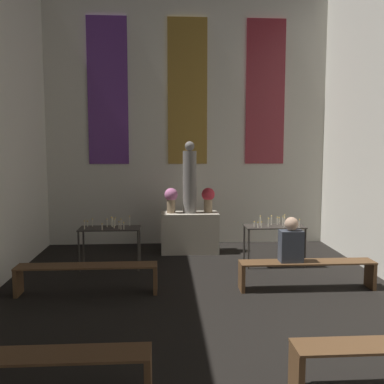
# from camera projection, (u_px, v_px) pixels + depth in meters

# --- Properties ---
(wall_back) EXTENTS (6.70, 0.16, 5.89)m
(wall_back) POSITION_uv_depth(u_px,v_px,m) (187.00, 117.00, 9.91)
(wall_back) COLOR silver
(wall_back) RESTS_ON ground_plane
(altar) EXTENTS (1.23, 0.57, 0.87)m
(altar) POSITION_uv_depth(u_px,v_px,m) (190.00, 232.00, 9.25)
(altar) COLOR #BCB29E
(altar) RESTS_ON ground_plane
(statue) EXTENTS (0.29, 0.29, 1.53)m
(statue) POSITION_uv_depth(u_px,v_px,m) (190.00, 180.00, 9.13)
(statue) COLOR slate
(statue) RESTS_ON altar
(flower_vase_left) EXTENTS (0.28, 0.28, 0.54)m
(flower_vase_left) POSITION_uv_depth(u_px,v_px,m) (171.00, 198.00, 9.15)
(flower_vase_left) COLOR #937A5B
(flower_vase_left) RESTS_ON altar
(flower_vase_right) EXTENTS (0.28, 0.28, 0.54)m
(flower_vase_right) POSITION_uv_depth(u_px,v_px,m) (208.00, 198.00, 9.20)
(flower_vase_right) COLOR #937A5B
(flower_vase_right) RESTS_ON altar
(candle_rack_left) EXTENTS (1.13, 0.52, 0.98)m
(candle_rack_left) POSITION_uv_depth(u_px,v_px,m) (110.00, 233.00, 8.02)
(candle_rack_left) COLOR #332D28
(candle_rack_left) RESTS_ON ground_plane
(candle_rack_right) EXTENTS (1.13, 0.52, 0.97)m
(candle_rack_right) POSITION_uv_depth(u_px,v_px,m) (274.00, 231.00, 8.21)
(candle_rack_right) COLOR #332D28
(candle_rack_right) RESTS_ON ground_plane
(pew_second_left) EXTENTS (2.17, 0.36, 0.46)m
(pew_second_left) POSITION_uv_depth(u_px,v_px,m) (29.00, 367.00, 3.81)
(pew_second_left) COLOR brown
(pew_second_left) RESTS_ON ground_plane
(pew_back_left) EXTENTS (2.17, 0.36, 0.46)m
(pew_back_left) POSITION_uv_depth(u_px,v_px,m) (87.00, 272.00, 6.65)
(pew_back_left) COLOR brown
(pew_back_left) RESTS_ON ground_plane
(pew_back_right) EXTENTS (2.17, 0.36, 0.46)m
(pew_back_right) POSITION_uv_depth(u_px,v_px,m) (307.00, 268.00, 6.87)
(pew_back_right) COLOR brown
(pew_back_right) RESTS_ON ground_plane
(person_seated) EXTENTS (0.36, 0.24, 0.72)m
(person_seated) POSITION_uv_depth(u_px,v_px,m) (291.00, 242.00, 6.80)
(person_seated) COLOR #383D47
(person_seated) RESTS_ON pew_back_right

